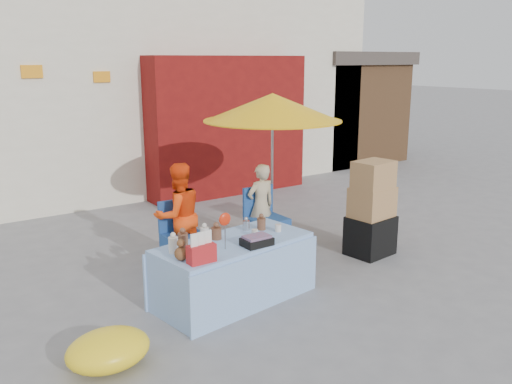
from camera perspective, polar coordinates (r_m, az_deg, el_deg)
ground at (r=6.14m, az=0.78°, el=-10.63°), size 80.00×80.00×0.00m
backdrop at (r=12.64m, az=-18.23°, el=15.73°), size 14.00×8.00×7.80m
market_table at (r=5.87m, az=-2.39°, el=-8.20°), size 1.83×1.04×1.05m
chair_left at (r=6.78m, az=-7.51°, el=-6.00°), size 0.48×0.47×0.85m
chair_right at (r=7.40m, az=1.11°, el=-4.16°), size 0.48×0.47×0.85m
vendor_orange at (r=6.77m, az=-8.15°, el=-2.45°), size 0.64×0.50×1.32m
vendor_beige at (r=7.41m, az=0.51°, el=-1.48°), size 0.43×0.28×1.17m
umbrella at (r=7.47m, az=1.75°, el=8.84°), size 1.90×1.90×2.09m
box_stack at (r=7.28m, az=12.06°, el=-2.07°), size 0.62×0.53×1.27m
tarp_bundle at (r=4.91m, az=-15.29°, el=-15.73°), size 0.88×0.80×0.32m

